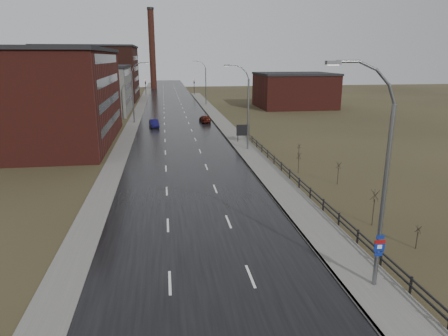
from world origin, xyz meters
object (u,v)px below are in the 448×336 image
object	(u,v)px
streetlight_main	(380,182)
car_far	(205,119)
billboard	(243,131)
car_near	(154,124)

from	to	relation	value
streetlight_main	car_far	world-z (taller)	streetlight_main
billboard	car_far	distance (m)	19.73
car_near	billboard	bearing A→B (deg)	-56.91
car_near	car_far	world-z (taller)	car_far
billboard	streetlight_main	bearing A→B (deg)	-90.92
car_far	billboard	bearing A→B (deg)	95.18
streetlight_main	billboard	size ratio (longest dim) A/B	4.51
billboard	car_near	xyz separation A→B (m)	(-13.25, 15.44, -1.09)
streetlight_main	car_far	xyz separation A→B (m)	(-2.99, 58.38, -5.33)
streetlight_main	billboard	xyz separation A→B (m)	(0.63, 39.01, -4.28)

